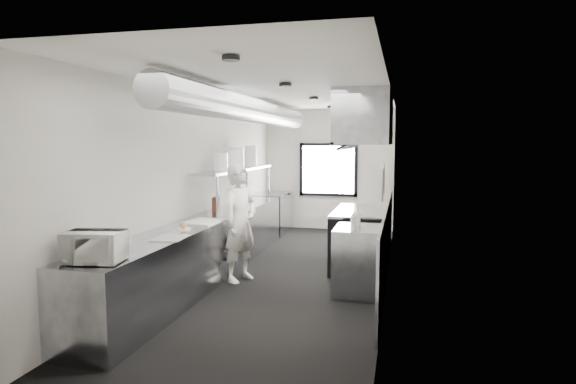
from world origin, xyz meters
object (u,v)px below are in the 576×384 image
Objects in this scene: range at (360,238)px; microwave at (94,247)px; cutting_board at (204,221)px; squeeze_bottle_e at (358,218)px; plate_stack_b at (232,159)px; prep_counter at (206,248)px; deli_tub_a at (124,240)px; plate_stack_c at (237,158)px; squeeze_bottle_d at (358,218)px; plate_stack_d at (251,156)px; squeeze_bottle_a at (353,223)px; plate_stack_a at (220,162)px; squeeze_bottle_c at (355,220)px; pass_shelf at (237,170)px; small_plate at (183,229)px; bottle_station at (359,260)px; deli_tub_b at (119,241)px; exhaust_hood at (366,120)px; squeeze_bottle_b at (354,222)px; knife_block at (216,204)px; far_work_table at (272,213)px; line_cook at (240,223)px.

microwave reaches higher than range.
squeeze_bottle_e is at bearing 8.99° from cutting_board.
plate_stack_b is (-2.23, 0.07, 1.27)m from range.
squeeze_bottle_e is at bearing 40.18° from microwave.
deli_tub_a is at bearing -94.87° from prep_counter.
squeeze_bottle_e is (0.07, -1.15, 0.52)m from range.
plate_stack_c reaches higher than squeeze_bottle_d.
plate_stack_d is (0.13, 4.18, 0.82)m from deli_tub_a.
squeeze_bottle_a is at bearing -92.73° from squeeze_bottle_d.
squeeze_bottle_c is at bearing -23.34° from plate_stack_a.
squeeze_bottle_d reaches higher than deli_tub_a.
prep_counter is 1.85m from pass_shelf.
bottle_station is at bearing 17.44° from small_plate.
plate_stack_a reaches higher than deli_tub_b.
exhaust_hood reaches higher than squeeze_bottle_b.
plate_stack_a is 0.73× the size of plate_stack_d.
small_plate is at bearing -88.00° from plate_stack_d.
bottle_station is 3.08m from deli_tub_b.
pass_shelf is at bearing 145.93° from squeeze_bottle_d.
plate_stack_d reaches higher than microwave.
plate_stack_c is 1.89× the size of squeeze_bottle_d.
pass_shelf is 12.89× the size of knife_block.
squeeze_bottle_a is at bearing -92.00° from squeeze_bottle_e.
squeeze_bottle_d is 0.11m from squeeze_bottle_e.
plate_stack_a is at bearing 157.21° from bottle_station.
pass_shelf is 5.23× the size of cutting_board.
prep_counter is 33.38× the size of squeeze_bottle_e.
plate_stack_a is at bearing 98.71° from cutting_board.
microwave is at bearing -89.58° from prep_counter.
bottle_station is at bearing -59.47° from far_work_table.
knife_block is (-0.15, -2.91, 0.57)m from far_work_table.
deli_tub_b is at bearing -92.45° from pass_shelf.
bottle_station is at bearing 77.07° from squeeze_bottle_a.
squeeze_bottle_d is (2.30, -1.55, -0.54)m from pass_shelf.
plate_stack_a is 2.61m from squeeze_bottle_c.
prep_counter is at bearing 85.13° from deli_tub_a.
small_plate is 1.71m from knife_block.
range is 4.48m from microwave.
knife_block is (-0.15, 0.79, 0.57)m from prep_counter.
plate_stack_d is at bearing 87.89° from plate_stack_c.
pass_shelf is at bearing -90.42° from plate_stack_d.
small_plate is at bearing -86.83° from plate_stack_c.
squeeze_bottle_b is (2.24, -0.39, 0.55)m from prep_counter.
plate_stack_c is 3.01m from squeeze_bottle_c.
squeeze_bottle_d is (2.24, 2.62, -0.05)m from microwave.
deli_tub_b is 0.43× the size of plate_stack_a.
pass_shelf is 2.50× the size of far_work_table.
squeeze_bottle_c is (1.69, -0.19, 0.13)m from line_cook.
line_cook is 12.26× the size of deli_tub_a.
bottle_station is at bearing -32.13° from plate_stack_b.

